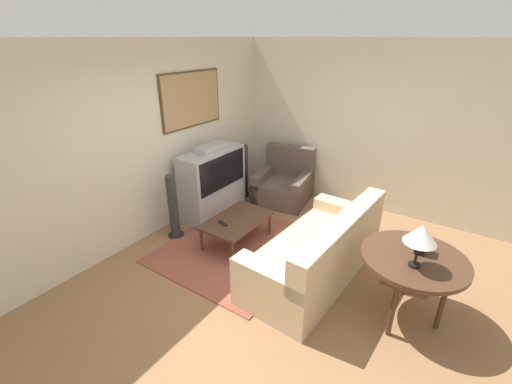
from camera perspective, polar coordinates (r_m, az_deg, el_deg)
The scene contains 14 objects.
ground_plane at distance 4.31m, azimuth 3.17°, elevation -14.44°, with size 12.00×12.00×0.00m, color #8E6642.
wall_back at distance 4.99m, azimuth -17.95°, elevation 7.64°, with size 12.00×0.10×2.70m.
wall_right at distance 5.94m, azimuth 16.96°, elevation 10.26°, with size 0.06×12.00×2.70m.
area_rug at distance 4.88m, azimuth -2.97°, elevation -9.12°, with size 2.07×1.82×0.01m.
tv at distance 5.58m, azimuth -7.23°, elevation 1.63°, with size 1.15×0.47×1.18m.
couch at distance 4.27m, azimuth 10.26°, elevation -10.06°, with size 2.10×1.02×0.89m.
armchair at distance 6.14m, azimuth 4.68°, elevation 1.20°, with size 1.05×1.02×0.92m.
coffee_table at distance 4.82m, azimuth -3.21°, elevation -4.89°, with size 1.01×0.63×0.38m.
console_table at distance 3.78m, azimuth 24.82°, elevation -10.67°, with size 1.02×1.02×0.74m.
table_lamp at distance 3.44m, azimuth 25.83°, elevation -6.43°, with size 0.30×0.30×0.44m.
mantel_clock at distance 3.80m, azimuth 25.90°, elevation -7.84°, with size 0.15×0.10×0.18m.
remote at distance 4.68m, azimuth -5.52°, elevation -5.25°, with size 0.09×0.17×0.02m.
speaker_tower_left at distance 5.07m, azimuth -13.62°, elevation -2.66°, with size 0.24×0.24×0.96m.
speaker_tower_right at distance 6.24m, azimuth -1.98°, elevation 3.34°, with size 0.24×0.24×0.96m.
Camera 1 is at (-2.90, -1.68, 2.71)m, focal length 24.00 mm.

